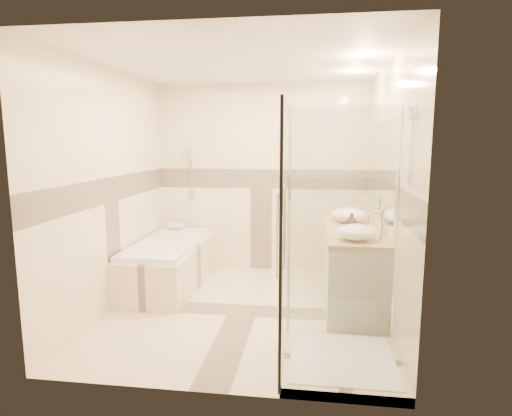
# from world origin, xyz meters

# --- Properties ---
(room) EXTENTS (2.82, 3.02, 2.52)m
(room) POSITION_xyz_m (0.06, 0.01, 1.26)
(room) COLOR beige
(room) RESTS_ON ground
(bathtub) EXTENTS (0.75, 1.70, 0.56)m
(bathtub) POSITION_xyz_m (-1.02, 0.65, 0.31)
(bathtub) COLOR beige
(bathtub) RESTS_ON ground
(vanity) EXTENTS (0.58, 1.62, 0.85)m
(vanity) POSITION_xyz_m (1.12, 0.30, 0.43)
(vanity) COLOR silver
(vanity) RESTS_ON ground
(shower_enclosure) EXTENTS (0.96, 0.93, 2.04)m
(shower_enclosure) POSITION_xyz_m (0.83, -0.97, 0.51)
(shower_enclosure) COLOR beige
(shower_enclosure) RESTS_ON ground
(vessel_sink_near) EXTENTS (0.41, 0.41, 0.16)m
(vessel_sink_near) POSITION_xyz_m (1.10, 0.65, 0.93)
(vessel_sink_near) COLOR white
(vessel_sink_near) RESTS_ON vanity
(vessel_sink_far) EXTENTS (0.36, 0.36, 0.15)m
(vessel_sink_far) POSITION_xyz_m (1.10, -0.24, 0.92)
(vessel_sink_far) COLOR white
(vessel_sink_far) RESTS_ON vanity
(faucet_near) EXTENTS (0.11, 0.03, 0.27)m
(faucet_near) POSITION_xyz_m (1.32, 0.65, 1.01)
(faucet_near) COLOR silver
(faucet_near) RESTS_ON vanity
(faucet_far) EXTENTS (0.12, 0.03, 0.29)m
(faucet_far) POSITION_xyz_m (1.32, -0.24, 1.02)
(faucet_far) COLOR silver
(faucet_far) RESTS_ON vanity
(amenity_bottle_a) EXTENTS (0.07, 0.07, 0.15)m
(amenity_bottle_a) POSITION_xyz_m (1.10, 0.34, 0.92)
(amenity_bottle_a) COLOR black
(amenity_bottle_a) RESTS_ON vanity
(amenity_bottle_b) EXTENTS (0.16, 0.16, 0.16)m
(amenity_bottle_b) POSITION_xyz_m (1.10, 0.28, 0.93)
(amenity_bottle_b) COLOR black
(amenity_bottle_b) RESTS_ON vanity
(folded_towels) EXTENTS (0.18, 0.25, 0.08)m
(folded_towels) POSITION_xyz_m (1.10, 0.94, 0.89)
(folded_towels) COLOR silver
(folded_towels) RESTS_ON vanity
(rolled_towel) EXTENTS (0.21, 0.10, 0.10)m
(rolled_towel) POSITION_xyz_m (-1.15, 1.32, 0.61)
(rolled_towel) COLOR silver
(rolled_towel) RESTS_ON bathtub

